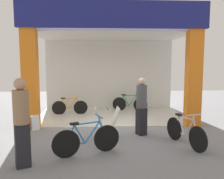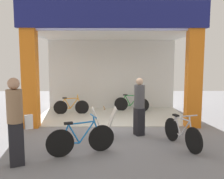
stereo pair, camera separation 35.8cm
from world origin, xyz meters
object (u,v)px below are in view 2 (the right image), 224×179
(bicycle_inside_0, at_px, (131,104))
(bicycle_parked_0, at_px, (81,139))
(sandwich_board_sign, at_px, (104,123))
(pedestrian_1, at_px, (139,106))
(bicycle_inside_1, at_px, (71,107))
(bicycle_parked_1, at_px, (182,133))
(pedestrian_0, at_px, (16,121))

(bicycle_inside_0, bearing_deg, bicycle_parked_0, -108.45)
(sandwich_board_sign, height_order, pedestrian_1, pedestrian_1)
(bicycle_inside_1, xyz_separation_m, bicycle_parked_0, (0.92, -4.25, 0.04))
(bicycle_inside_0, height_order, bicycle_parked_0, bicycle_parked_0)
(bicycle_parked_1, height_order, sandwich_board_sign, sandwich_board_sign)
(bicycle_parked_1, xyz_separation_m, pedestrian_0, (-3.73, -1.05, 0.59))
(bicycle_inside_1, bearing_deg, pedestrian_1, -49.05)
(bicycle_parked_0, height_order, pedestrian_1, pedestrian_1)
(sandwich_board_sign, bearing_deg, bicycle_parked_0, -113.31)
(bicycle_parked_0, distance_m, pedestrian_0, 1.50)
(bicycle_inside_0, height_order, bicycle_parked_1, bicycle_parked_1)
(bicycle_inside_0, distance_m, sandwich_board_sign, 3.77)
(sandwich_board_sign, bearing_deg, bicycle_inside_0, 73.20)
(bicycle_parked_1, relative_size, sandwich_board_sign, 1.74)
(bicycle_parked_0, relative_size, bicycle_parked_1, 0.99)
(bicycle_inside_0, bearing_deg, pedestrian_0, -117.99)
(bicycle_inside_1, relative_size, pedestrian_0, 0.79)
(bicycle_inside_0, height_order, bicycle_inside_1, bicycle_inside_0)
(bicycle_parked_0, bearing_deg, pedestrian_1, 43.48)
(bicycle_parked_1, bearing_deg, bicycle_inside_0, 101.49)
(pedestrian_1, bearing_deg, bicycle_inside_1, 130.95)
(bicycle_inside_0, xyz_separation_m, bicycle_inside_1, (-2.52, -0.53, -0.02))
(bicycle_inside_1, xyz_separation_m, sandwich_board_sign, (1.43, -3.08, 0.12))
(bicycle_inside_1, distance_m, bicycle_parked_1, 5.09)
(bicycle_inside_1, height_order, bicycle_parked_1, bicycle_parked_1)
(bicycle_parked_0, distance_m, sandwich_board_sign, 1.28)
(bicycle_parked_0, bearing_deg, bicycle_inside_1, 102.25)
(bicycle_parked_1, bearing_deg, sandwich_board_sign, 160.15)
(sandwich_board_sign, distance_m, pedestrian_1, 1.13)
(bicycle_inside_0, distance_m, pedestrian_1, 3.38)
(bicycle_parked_0, xyz_separation_m, sandwich_board_sign, (0.51, 1.18, 0.08))
(sandwich_board_sign, height_order, pedestrian_0, pedestrian_0)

